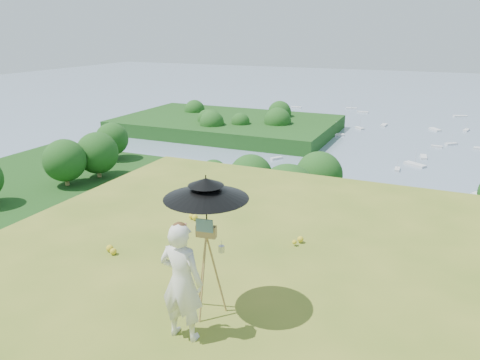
% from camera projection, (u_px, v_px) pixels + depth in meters
% --- Properties ---
extents(ground, '(14.00, 14.00, 0.00)m').
position_uv_depth(ground, '(338.00, 346.00, 5.95)').
color(ground, '#547120').
rests_on(ground, ground).
extents(shoreline_tier, '(170.00, 28.00, 8.00)m').
position_uv_depth(shoreline_tier, '(418.00, 265.00, 82.36)').
color(shoreline_tier, '#6B6755').
rests_on(shoreline_tier, bay_water).
extents(bay_water, '(700.00, 700.00, 0.00)m').
position_uv_depth(bay_water, '(443.00, 110.00, 225.30)').
color(bay_water, '#7287A3').
rests_on(bay_water, ground).
extents(peninsula, '(90.00, 60.00, 12.00)m').
position_uv_depth(peninsula, '(227.00, 118.00, 178.54)').
color(peninsula, '#173A0F').
rests_on(peninsula, bay_water).
extents(slope_trees, '(110.00, 50.00, 6.00)m').
position_uv_depth(slope_trees, '(415.00, 253.00, 41.05)').
color(slope_trees, '#174916').
rests_on(slope_trees, forest_slope).
extents(harbor_town, '(110.00, 22.00, 5.00)m').
position_uv_depth(harbor_town, '(423.00, 232.00, 80.34)').
color(harbor_town, silver).
rests_on(harbor_town, shoreline_tier).
extents(moored_boats, '(140.00, 140.00, 0.70)m').
position_uv_depth(moored_boats, '(398.00, 142.00, 161.25)').
color(moored_boats, silver).
rests_on(moored_boats, bay_water).
extents(wildflowers, '(10.00, 10.50, 0.12)m').
position_uv_depth(wildflowers, '(343.00, 331.00, 6.14)').
color(wildflowers, gold).
rests_on(wildflowers, ground).
extents(painter, '(0.59, 0.39, 1.61)m').
position_uv_depth(painter, '(182.00, 282.00, 5.89)').
color(painter, beige).
rests_on(painter, ground).
extents(field_easel, '(0.62, 0.62, 1.45)m').
position_uv_depth(field_easel, '(207.00, 266.00, 6.43)').
color(field_easel, '#9E7F42').
rests_on(field_easel, ground).
extents(sun_umbrella, '(1.38, 1.38, 0.84)m').
position_uv_depth(sun_umbrella, '(206.00, 205.00, 6.18)').
color(sun_umbrella, black).
rests_on(sun_umbrella, field_easel).
extents(painter_cap, '(0.24, 0.27, 0.10)m').
position_uv_depth(painter_cap, '(179.00, 226.00, 5.65)').
color(painter_cap, '#E07C7B').
rests_on(painter_cap, painter).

